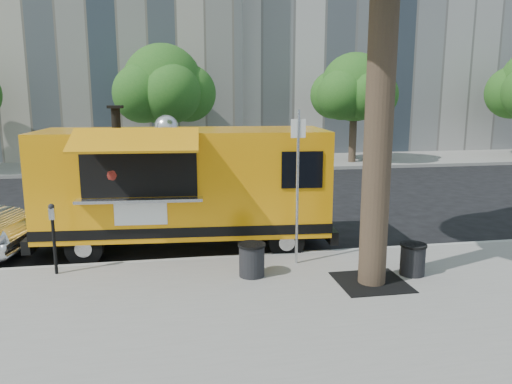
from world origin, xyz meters
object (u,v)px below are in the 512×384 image
trash_bin_left (252,259)px  trash_bin_right (413,258)px  parking_meter (53,231)px  far_tree_c (355,88)px  food_truck (184,184)px  far_tree_b (163,85)px  sign_post (298,178)px

trash_bin_left → trash_bin_right: bearing=-8.8°
parking_meter → trash_bin_left: 3.68m
far_tree_c → food_truck: far_tree_c is taller
parking_meter → food_truck: food_truck is taller
parking_meter → trash_bin_right: (6.50, -1.20, -0.52)m
far_tree_b → trash_bin_left: far_tree_b is taller
parking_meter → trash_bin_left: parking_meter is taller
far_tree_b → far_tree_c: (9.00, -0.30, -0.12)m
food_truck → trash_bin_right: bearing=-29.7°
trash_bin_left → parking_meter: bearing=168.2°
far_tree_b → trash_bin_right: 16.25m
far_tree_b → trash_bin_right: (4.50, -15.25, -3.37)m
trash_bin_left → trash_bin_right: size_ratio=1.04×
far_tree_b → far_tree_c: size_ratio=1.06×
sign_post → parking_meter: sign_post is taller
sign_post → parking_meter: (-4.55, 0.20, -0.87)m
far_tree_b → trash_bin_left: (1.57, -14.79, -3.36)m
parking_meter → sign_post: bearing=-2.5°
trash_bin_left → far_tree_c: bearing=62.8°
food_truck → trash_bin_left: bearing=-59.4°
far_tree_b → far_tree_c: bearing=-1.9°
food_truck → trash_bin_right: size_ratio=11.23×
far_tree_b → parking_meter: size_ratio=4.12×
far_tree_c → food_truck: size_ratio=0.79×
food_truck → trash_bin_left: food_truck is taller
parking_meter → trash_bin_right: bearing=-10.5°
trash_bin_left → trash_bin_right: (2.93, -0.46, -0.01)m
far_tree_c → sign_post: (-6.45, -13.95, -1.87)m
far_tree_c → trash_bin_right: (-4.50, -14.95, -3.25)m
sign_post → trash_bin_right: sign_post is taller
sign_post → trash_bin_left: size_ratio=4.92×
far_tree_c → trash_bin_left: (-7.43, -14.49, -3.24)m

